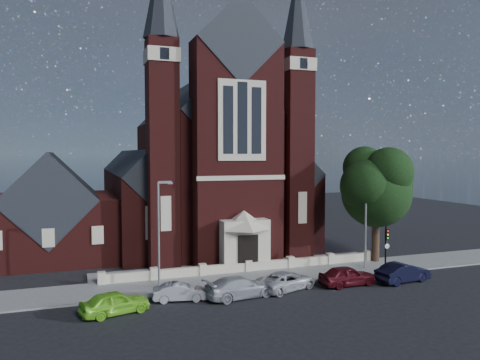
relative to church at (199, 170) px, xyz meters
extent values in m
plane|color=black|center=(0.00, -7.94, -8.19)|extent=(120.00, 120.00, 0.00)
cube|color=slate|center=(0.00, -18.44, -8.19)|extent=(60.00, 5.00, 0.12)
cube|color=slate|center=(0.00, -14.44, -8.19)|extent=(26.00, 3.00, 0.14)
cube|color=beige|center=(0.00, -16.44, -8.19)|extent=(24.00, 0.40, 0.90)
cube|color=#441412|center=(0.00, 2.06, -1.19)|extent=(10.00, 30.00, 14.00)
cube|color=black|center=(0.00, 2.06, 5.81)|extent=(10.00, 30.20, 10.00)
cube|color=#441412|center=(-7.50, 1.06, -4.19)|extent=(5.00, 26.00, 8.00)
cube|color=#441412|center=(7.50, 1.06, -4.19)|extent=(5.00, 26.00, 8.00)
cube|color=black|center=(-7.50, 1.06, -0.19)|extent=(5.01, 26.20, 5.01)
cube|color=black|center=(7.50, 1.06, -0.19)|extent=(5.01, 26.20, 5.01)
cube|color=#441412|center=(0.00, -13.44, 1.81)|extent=(8.00, 3.00, 20.00)
cube|color=black|center=(0.00, -13.44, 11.81)|extent=(8.00, 3.20, 8.00)
cube|color=beige|center=(0.00, -14.99, 4.81)|extent=(4.40, 0.15, 7.00)
cube|color=black|center=(0.00, -15.06, 5.01)|extent=(0.90, 0.08, 6.20)
cube|color=beige|center=(0.00, -15.44, -5.99)|extent=(4.20, 2.00, 4.40)
cube|color=black|center=(0.00, -16.49, -6.59)|extent=(1.80, 0.12, 3.20)
cone|color=beige|center=(0.00, -15.44, -3.79)|extent=(4.60, 4.60, 1.60)
cube|color=#441412|center=(-6.50, -12.44, 1.81)|extent=(2.60, 2.60, 20.00)
cube|color=beige|center=(-6.50, -12.44, 10.31)|extent=(2.80, 2.80, 1.20)
cube|color=#441412|center=(6.50, -12.44, 1.81)|extent=(2.60, 2.60, 20.00)
cube|color=beige|center=(6.50, -12.44, 10.31)|extent=(2.80, 2.80, 1.20)
cone|color=black|center=(6.50, -12.44, 15.81)|extent=(3.20, 3.20, 8.00)
cube|color=#441412|center=(-16.00, -4.94, -5.19)|extent=(12.00, 12.00, 6.00)
cube|color=black|center=(-16.00, -4.94, -2.19)|extent=(8.49, 12.20, 8.49)
cylinder|color=black|center=(12.50, -16.94, -5.69)|extent=(0.70, 0.70, 5.00)
sphere|color=black|center=(12.50, -16.94, -1.69)|extent=(6.40, 6.40, 6.40)
sphere|color=black|center=(12.90, -18.14, 0.31)|extent=(4.40, 4.40, 4.40)
cylinder|color=gray|center=(-8.00, -18.94, -4.19)|extent=(0.16, 0.16, 8.00)
cube|color=gray|center=(-7.50, -18.94, -0.19)|extent=(1.00, 0.15, 0.18)
cube|color=gray|center=(-7.10, -18.94, -0.27)|extent=(0.35, 0.22, 0.12)
cylinder|color=gray|center=(10.00, -18.94, -4.19)|extent=(0.16, 0.16, 8.00)
cube|color=gray|center=(10.50, -18.94, -0.19)|extent=(1.00, 0.15, 0.18)
cube|color=gray|center=(10.90, -18.94, -0.27)|extent=(0.35, 0.22, 0.12)
cylinder|color=black|center=(11.00, -20.44, -6.19)|extent=(0.14, 0.14, 4.00)
cube|color=black|center=(11.00, -20.59, -4.89)|extent=(0.28, 0.22, 0.90)
sphere|color=red|center=(11.00, -20.72, -4.59)|extent=(0.14, 0.14, 0.14)
sphere|color=#CC8C0C|center=(11.00, -20.72, -4.89)|extent=(0.14, 0.14, 0.14)
sphere|color=#0C9919|center=(11.00, -20.72, -5.19)|extent=(0.14, 0.14, 0.14)
imported|color=#7FD82B|center=(-11.54, -23.42, -7.45)|extent=(4.66, 2.87, 1.48)
imported|color=#A3A5AB|center=(-7.09, -22.14, -7.57)|extent=(3.89, 1.91, 1.23)
imported|color=#A9ACB0|center=(-2.99, -22.86, -7.44)|extent=(5.42, 2.88, 1.49)
imported|color=silver|center=(0.92, -22.20, -7.51)|extent=(5.36, 3.78, 1.36)
imported|color=#4E0D15|center=(5.78, -22.77, -7.42)|extent=(4.52, 1.91, 1.53)
imported|color=black|center=(10.42, -23.40, -7.42)|extent=(4.85, 2.33, 1.53)
camera|label=1|loc=(-13.73, -53.34, 1.95)|focal=35.00mm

